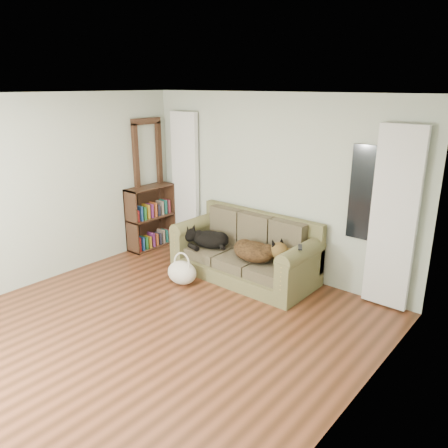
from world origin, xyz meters
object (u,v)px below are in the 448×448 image
Objects in this scene: sofa at (244,248)px; dog_black_lab at (208,239)px; dog_shepherd at (257,251)px; tote_bag at (182,273)px; bookshelf at (151,219)px.

sofa is 3.54× the size of dog_black_lab.
dog_shepherd reaches higher than tote_bag.
tote_bag is at bearing -24.04° from bookshelf.
dog_black_lab is at bearing -0.91° from bookshelf.
bookshelf reaches higher than tote_bag.
dog_black_lab is 0.72m from tote_bag.
bookshelf is (-1.98, -0.02, 0.05)m from sofa.
sofa is at bearing 2.77° from bookshelf.
bookshelf is at bearing 3.83° from dog_shepherd.
dog_shepherd is 1.10m from tote_bag.
bookshelf is at bearing 166.65° from dog_black_lab.
bookshelf is at bearing 153.90° from tote_bag.
tote_bag is at bearing 44.68° from dog_shepherd.
bookshelf is at bearing -179.30° from sofa.
sofa is 0.95m from tote_bag.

